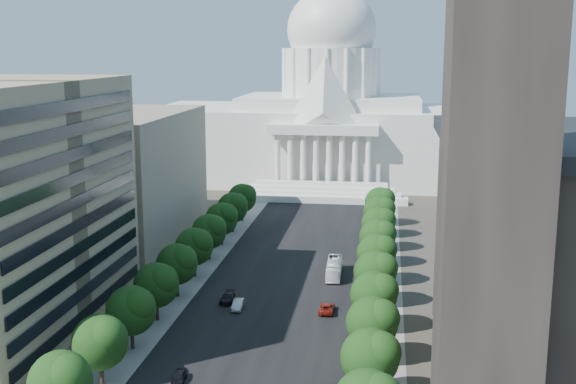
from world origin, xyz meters
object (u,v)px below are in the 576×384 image
at_px(city_bus, 334,268).
at_px(car_silver, 238,304).
at_px(car_red, 327,308).
at_px(car_dark_b, 228,298).
at_px(car_dark_a, 179,377).

bearing_deg(city_bus, car_silver, -127.81).
bearing_deg(car_red, car_dark_b, -9.39).
distance_m(car_silver, city_bus, 25.79).
height_order(car_dark_a, car_silver, car_silver).
relative_size(car_dark_a, car_silver, 0.86).
distance_m(car_red, car_dark_b, 18.35).
bearing_deg(car_dark_a, city_bus, 64.50).
bearing_deg(car_dark_a, car_red, 52.75).
relative_size(car_silver, car_dark_b, 0.95).
xyz_separation_m(car_dark_b, city_bus, (17.90, 17.54, 0.89)).
bearing_deg(car_dark_a, car_dark_b, 84.62).
height_order(car_dark_b, city_bus, city_bus).
relative_size(car_dark_a, car_red, 0.77).
xyz_separation_m(car_silver, city_bus, (15.28, 20.76, 0.83)).
distance_m(car_dark_a, car_silver, 28.98).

